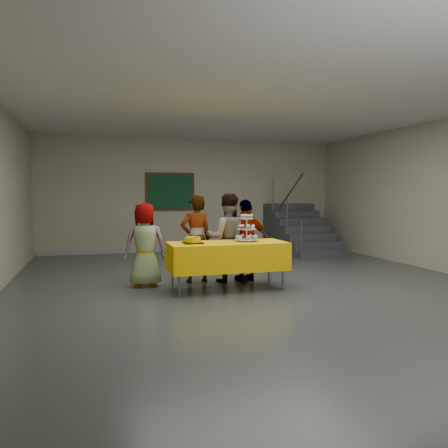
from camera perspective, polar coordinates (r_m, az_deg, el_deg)
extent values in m
plane|color=#4C514C|center=(7.20, 4.55, -8.43)|extent=(10.00, 10.00, 0.00)
cube|color=#B1AA8F|center=(11.83, -4.14, 3.76)|extent=(8.00, 0.04, 3.00)
cube|color=silver|center=(7.18, 4.69, 15.65)|extent=(8.00, 10.00, 0.04)
cube|color=#999999|center=(11.91, -4.09, -3.19)|extent=(7.90, 0.03, 0.12)
cylinder|color=#595960|center=(6.56, -5.87, -6.42)|extent=(0.04, 0.04, 0.73)
cylinder|color=#595960|center=(7.06, 7.73, -5.69)|extent=(0.04, 0.04, 0.73)
cylinder|color=#595960|center=(7.12, -6.74, -5.59)|extent=(0.04, 0.04, 0.73)
cylinder|color=#595960|center=(7.58, 5.93, -5.00)|extent=(0.04, 0.04, 0.73)
cube|color=#595960|center=(6.98, 0.47, -2.65)|extent=(1.80, 0.70, 0.02)
cube|color=#FFBA05|center=(7.00, 0.47, -4.19)|extent=(1.88, 0.78, 0.44)
cylinder|color=silver|center=(7.14, 2.97, -2.22)|extent=(0.18, 0.18, 0.01)
cylinder|color=silver|center=(7.12, 2.98, -0.58)|extent=(0.02, 0.02, 0.42)
cylinder|color=silver|center=(7.13, 2.98, -2.03)|extent=(0.38, 0.38, 0.01)
cylinder|color=silver|center=(7.12, 2.98, -0.66)|extent=(0.30, 0.30, 0.01)
cylinder|color=silver|center=(7.11, 2.99, 0.70)|extent=(0.22, 0.22, 0.01)
cube|color=black|center=(6.85, -4.10, -2.46)|extent=(0.30, 0.30, 0.02)
cylinder|color=#F7C500|center=(6.84, -4.10, -2.09)|extent=(0.25, 0.25, 0.07)
ellipsoid|color=#F7C500|center=(6.84, -4.10, -1.80)|extent=(0.25, 0.25, 0.05)
ellipsoid|color=white|center=(6.81, -3.67, -1.68)|extent=(0.08, 0.08, 0.02)
cube|color=silver|center=(6.71, -4.03, -1.77)|extent=(0.30, 0.16, 0.04)
imported|color=slate|center=(7.38, -10.28, -2.66)|extent=(0.69, 0.46, 1.40)
imported|color=slate|center=(7.60, -3.67, -1.96)|extent=(0.58, 0.40, 1.52)
imported|color=slate|center=(7.61, 0.48, -1.85)|extent=(0.86, 0.73, 1.55)
imported|color=slate|center=(7.70, 2.95, -2.16)|extent=(0.89, 0.47, 1.45)
cube|color=#424447|center=(10.78, 12.76, -3.87)|extent=(1.30, 0.30, 0.18)
cube|color=#424447|center=(11.03, 12.00, -3.21)|extent=(1.30, 0.30, 0.36)
cube|color=#424447|center=(11.28, 11.28, -2.58)|extent=(1.30, 0.30, 0.54)
cube|color=#424447|center=(11.53, 10.59, -1.98)|extent=(1.30, 0.30, 0.72)
cube|color=#424447|center=(11.79, 9.94, -1.40)|extent=(1.30, 0.30, 0.90)
cube|color=#424447|center=(12.05, 9.31, -0.85)|extent=(1.30, 0.30, 1.08)
cube|color=#424447|center=(12.31, 8.70, -0.32)|extent=(1.30, 0.30, 1.26)
cube|color=#424447|center=(12.59, 8.12, -0.22)|extent=(1.30, 0.30, 1.26)
cylinder|color=#595960|center=(10.41, 10.04, -2.12)|extent=(0.04, 0.04, 0.90)
cylinder|color=#595960|center=(11.09, 8.23, 1.07)|extent=(0.04, 0.04, 0.90)
cylinder|color=#595960|center=(11.90, 6.44, 3.89)|extent=(0.04, 0.04, 0.90)
cylinder|color=#595960|center=(11.12, 8.14, 3.40)|extent=(0.04, 1.85, 1.20)
cube|color=#472B16|center=(11.69, -7.04, 4.22)|extent=(1.30, 0.04, 1.00)
cube|color=#174927|center=(11.66, -7.02, 4.23)|extent=(1.18, 0.02, 0.88)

